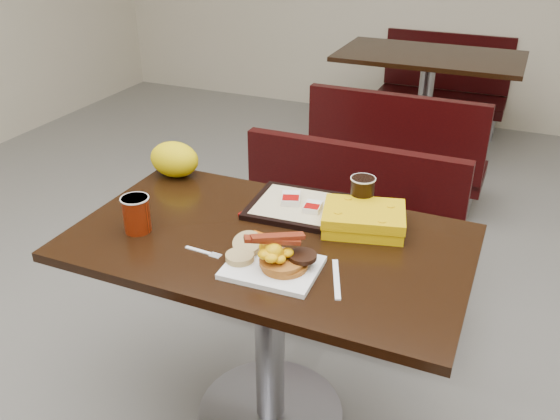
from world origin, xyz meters
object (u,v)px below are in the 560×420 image
at_px(pancake_stack, 284,263).
at_px(knife, 336,279).
at_px(table_near, 270,335).
at_px(coffee_cup_near, 137,214).
at_px(coffee_cup_far, 362,193).
at_px(fork, 198,250).
at_px(platter, 272,268).
at_px(clamshell, 364,219).
at_px(bench_far_s, 400,145).
at_px(paper_bag, 174,159).
at_px(table_far, 424,109).
at_px(hashbrown_sleeve_right, 313,207).
at_px(bench_near_n, 336,240).
at_px(tray, 309,208).
at_px(hashbrown_sleeve_left, 291,198).
at_px(bench_far_n, 441,85).

distance_m(pancake_stack, knife, 0.15).
distance_m(table_near, coffee_cup_near, 0.59).
distance_m(knife, coffee_cup_far, 0.41).
relative_size(table_near, pancake_stack, 9.30).
xyz_separation_m(coffee_cup_near, fork, (0.23, -0.03, -0.06)).
xyz_separation_m(platter, clamshell, (0.17, 0.32, 0.03)).
height_order(bench_far_s, knife, knife).
xyz_separation_m(fork, paper_bag, (-0.35, 0.43, 0.06)).
relative_size(table_far, clamshell, 4.81).
relative_size(platter, hashbrown_sleeve_right, 3.61).
relative_size(bench_near_n, bench_far_s, 1.00).
bearing_deg(bench_far_s, fork, -94.47).
distance_m(bench_far_s, paper_bag, 1.76).
xyz_separation_m(tray, hashbrown_sleeve_left, (-0.07, 0.01, 0.02)).
xyz_separation_m(platter, coffee_cup_near, (-0.47, 0.03, 0.05)).
distance_m(platter, hashbrown_sleeve_right, 0.35).
xyz_separation_m(bench_near_n, platter, (0.08, -0.85, 0.40)).
height_order(table_near, tray, tray).
relative_size(bench_near_n, paper_bag, 5.35).
relative_size(bench_far_s, coffee_cup_near, 8.75).
bearing_deg(tray, clamshell, -15.64).
relative_size(knife, paper_bag, 1.00).
distance_m(bench_far_s, knife, 2.08).
bearing_deg(hashbrown_sleeve_right, paper_bag, 165.87).
height_order(bench_near_n, bench_far_n, same).
bearing_deg(bench_near_n, bench_far_s, 90.00).
height_order(bench_near_n, table_far, table_far).
height_order(table_near, bench_far_s, table_near).
bearing_deg(bench_far_n, table_far, -90.00).
bearing_deg(tray, coffee_cup_far, 17.20).
height_order(knife, clamshell, clamshell).
xyz_separation_m(bench_near_n, paper_bag, (-0.51, -0.42, 0.45)).
xyz_separation_m(coffee_cup_near, hashbrown_sleeve_left, (0.37, 0.34, -0.03)).
bearing_deg(bench_far_s, hashbrown_sleeve_left, -90.64).
distance_m(fork, hashbrown_sleeve_left, 0.40).
height_order(bench_near_n, clamshell, clamshell).
distance_m(tray, coffee_cup_far, 0.18).
distance_m(hashbrown_sleeve_left, coffee_cup_far, 0.24).
bearing_deg(paper_bag, pancake_stack, -34.59).
xyz_separation_m(table_near, platter, (0.08, -0.15, 0.38)).
xyz_separation_m(bench_far_n, platter, (0.08, -3.45, 0.40)).
bearing_deg(bench_near_n, hashbrown_sleeve_right, -82.21).
xyz_separation_m(bench_far_n, coffee_cup_far, (0.21, -3.03, 0.46)).
distance_m(platter, fork, 0.24).
bearing_deg(table_far, paper_bag, -102.32).
bearing_deg(coffee_cup_far, clamshell, -70.10).
distance_m(hashbrown_sleeve_right, coffee_cup_far, 0.17).
distance_m(table_near, hashbrown_sleeve_left, 0.46).
bearing_deg(table_near, tray, 77.32).
xyz_separation_m(table_near, tray, (0.05, 0.21, 0.38)).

